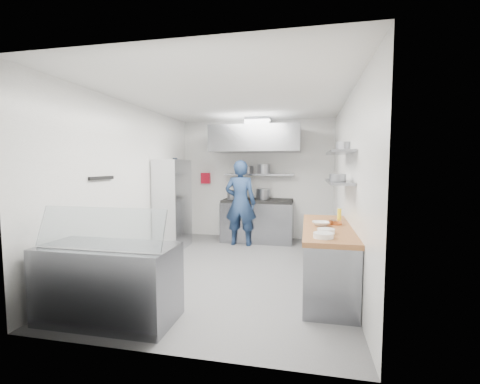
% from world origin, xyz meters
% --- Properties ---
extents(floor, '(5.00, 5.00, 0.00)m').
position_xyz_m(floor, '(0.00, 0.00, 0.00)').
color(floor, '#4A4A4C').
rests_on(floor, ground).
extents(ceiling, '(5.00, 5.00, 0.00)m').
position_xyz_m(ceiling, '(0.00, 0.00, 2.80)').
color(ceiling, silver).
rests_on(ceiling, wall_back).
extents(wall_back, '(3.60, 2.80, 0.02)m').
position_xyz_m(wall_back, '(0.00, 2.50, 1.40)').
color(wall_back, white).
rests_on(wall_back, floor).
extents(wall_front, '(3.60, 2.80, 0.02)m').
position_xyz_m(wall_front, '(0.00, -2.50, 1.40)').
color(wall_front, white).
rests_on(wall_front, floor).
extents(wall_left, '(2.80, 5.00, 0.02)m').
position_xyz_m(wall_left, '(-1.80, 0.00, 1.40)').
color(wall_left, white).
rests_on(wall_left, floor).
extents(wall_right, '(2.80, 5.00, 0.02)m').
position_xyz_m(wall_right, '(1.80, 0.00, 1.40)').
color(wall_right, white).
rests_on(wall_right, floor).
extents(gas_range, '(1.60, 0.80, 0.90)m').
position_xyz_m(gas_range, '(0.10, 2.10, 0.45)').
color(gas_range, gray).
rests_on(gas_range, floor).
extents(cooktop, '(1.57, 0.78, 0.06)m').
position_xyz_m(cooktop, '(0.10, 2.10, 0.93)').
color(cooktop, black).
rests_on(cooktop, gas_range).
extents(stock_pot_left, '(0.29, 0.29, 0.20)m').
position_xyz_m(stock_pot_left, '(-0.45, 2.01, 1.06)').
color(stock_pot_left, slate).
rests_on(stock_pot_left, cooktop).
extents(stock_pot_mid, '(0.34, 0.34, 0.24)m').
position_xyz_m(stock_pot_mid, '(0.21, 2.19, 1.08)').
color(stock_pot_mid, slate).
rests_on(stock_pot_mid, cooktop).
extents(over_range_shelf, '(1.60, 0.30, 0.04)m').
position_xyz_m(over_range_shelf, '(0.10, 2.34, 1.52)').
color(over_range_shelf, gray).
rests_on(over_range_shelf, wall_back).
extents(shelf_pot_a, '(0.26, 0.26, 0.18)m').
position_xyz_m(shelf_pot_a, '(-0.18, 2.31, 1.63)').
color(shelf_pot_a, slate).
rests_on(shelf_pot_a, over_range_shelf).
extents(shelf_pot_b, '(0.29, 0.29, 0.22)m').
position_xyz_m(shelf_pot_b, '(0.23, 2.09, 1.65)').
color(shelf_pot_b, slate).
rests_on(shelf_pot_b, over_range_shelf).
extents(extractor_hood, '(1.90, 1.15, 0.55)m').
position_xyz_m(extractor_hood, '(0.10, 1.93, 2.30)').
color(extractor_hood, gray).
rests_on(extractor_hood, wall_back).
extents(hood_duct, '(0.55, 0.55, 0.24)m').
position_xyz_m(hood_duct, '(0.10, 2.15, 2.68)').
color(hood_duct, slate).
rests_on(hood_duct, extractor_hood).
extents(red_firebox, '(0.22, 0.10, 0.26)m').
position_xyz_m(red_firebox, '(-1.25, 2.44, 1.42)').
color(red_firebox, '#B20E22').
rests_on(red_firebox, wall_back).
extents(chef, '(0.68, 0.46, 1.85)m').
position_xyz_m(chef, '(-0.21, 1.64, 0.93)').
color(chef, navy).
rests_on(chef, floor).
extents(wire_rack, '(0.50, 0.90, 1.85)m').
position_xyz_m(wire_rack, '(-1.53, 1.08, 0.93)').
color(wire_rack, silver).
rests_on(wire_rack, floor).
extents(rack_bin_a, '(0.15, 0.18, 0.16)m').
position_xyz_m(rack_bin_a, '(-1.53, 1.10, 0.80)').
color(rack_bin_a, white).
rests_on(rack_bin_a, wire_rack).
extents(rack_bin_b, '(0.12, 0.16, 0.14)m').
position_xyz_m(rack_bin_b, '(-1.53, 1.34, 1.30)').
color(rack_bin_b, yellow).
rests_on(rack_bin_b, wire_rack).
extents(rack_jar, '(0.10, 0.10, 0.18)m').
position_xyz_m(rack_jar, '(-1.48, 1.12, 1.80)').
color(rack_jar, black).
rests_on(rack_jar, wire_rack).
extents(knife_strip, '(0.04, 0.55, 0.05)m').
position_xyz_m(knife_strip, '(-1.78, -0.90, 1.55)').
color(knife_strip, black).
rests_on(knife_strip, wall_left).
extents(prep_counter_base, '(0.62, 2.00, 0.84)m').
position_xyz_m(prep_counter_base, '(1.48, -0.60, 0.42)').
color(prep_counter_base, gray).
rests_on(prep_counter_base, floor).
extents(prep_counter_top, '(0.65, 2.04, 0.06)m').
position_xyz_m(prep_counter_top, '(1.48, -0.60, 0.87)').
color(prep_counter_top, '#8F5C31').
rests_on(prep_counter_top, prep_counter_base).
extents(plate_stack_a, '(0.23, 0.23, 0.06)m').
position_xyz_m(plate_stack_a, '(1.39, -1.34, 0.93)').
color(plate_stack_a, white).
rests_on(plate_stack_a, prep_counter_top).
extents(plate_stack_b, '(0.21, 0.21, 0.06)m').
position_xyz_m(plate_stack_b, '(1.43, -1.09, 0.93)').
color(plate_stack_b, white).
rests_on(plate_stack_b, prep_counter_top).
extents(copper_pan, '(0.18, 0.18, 0.06)m').
position_xyz_m(copper_pan, '(1.60, -0.44, 0.93)').
color(copper_pan, '#B76633').
rests_on(copper_pan, prep_counter_top).
extents(squeeze_bottle, '(0.06, 0.06, 0.18)m').
position_xyz_m(squeeze_bottle, '(1.69, -0.07, 0.99)').
color(squeeze_bottle, yellow).
rests_on(squeeze_bottle, prep_counter_top).
extents(mixing_bowl, '(0.26, 0.26, 0.06)m').
position_xyz_m(mixing_bowl, '(1.39, -0.57, 0.93)').
color(mixing_bowl, white).
rests_on(mixing_bowl, prep_counter_top).
extents(wall_shelf_lower, '(0.30, 1.30, 0.04)m').
position_xyz_m(wall_shelf_lower, '(1.64, -0.30, 1.50)').
color(wall_shelf_lower, gray).
rests_on(wall_shelf_lower, wall_right).
extents(wall_shelf_upper, '(0.30, 1.30, 0.04)m').
position_xyz_m(wall_shelf_upper, '(1.64, -0.30, 1.92)').
color(wall_shelf_upper, gray).
rests_on(wall_shelf_upper, wall_right).
extents(shelf_pot_c, '(0.22, 0.22, 0.10)m').
position_xyz_m(shelf_pot_c, '(1.61, -0.54, 1.57)').
color(shelf_pot_c, slate).
rests_on(shelf_pot_c, wall_shelf_lower).
extents(shelf_pot_d, '(0.25, 0.25, 0.14)m').
position_xyz_m(shelf_pot_d, '(1.74, -0.09, 2.01)').
color(shelf_pot_d, slate).
rests_on(shelf_pot_d, wall_shelf_upper).
extents(display_case, '(1.50, 0.70, 0.85)m').
position_xyz_m(display_case, '(-0.95, -2.00, 0.42)').
color(display_case, gray).
rests_on(display_case, floor).
extents(display_glass, '(1.47, 0.19, 0.42)m').
position_xyz_m(display_glass, '(-0.95, -2.12, 1.07)').
color(display_glass, silver).
rests_on(display_glass, display_case).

